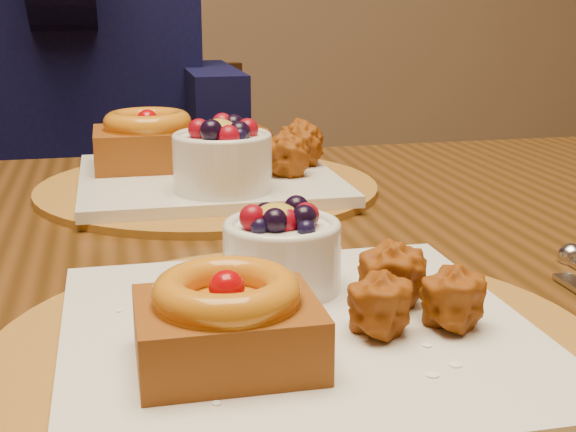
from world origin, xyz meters
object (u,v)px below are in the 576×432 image
at_px(dining_table, 241,331).
at_px(diner, 66,11).
at_px(place_setting_near, 294,323).
at_px(place_setting_far, 205,166).
at_px(chair_far, 160,260).

relative_size(dining_table, diner, 1.81).
relative_size(place_setting_near, place_setting_far, 1.00).
bearing_deg(dining_table, place_setting_far, 91.03).
xyz_separation_m(dining_table, place_setting_far, (-0.00, 0.21, 0.11)).
relative_size(dining_table, chair_far, 1.92).
bearing_deg(dining_table, chair_far, 91.49).
xyz_separation_m(dining_table, diner, (-0.16, 0.80, 0.26)).
bearing_deg(chair_far, place_setting_far, -93.59).
distance_m(place_setting_near, place_setting_far, 0.43).
distance_m(dining_table, diner, 0.86).
bearing_deg(place_setting_near, diner, 99.07).
height_order(chair_far, diner, diner).
relative_size(dining_table, place_setting_near, 4.21).
bearing_deg(chair_far, diner, -159.70).
distance_m(place_setting_near, chair_far, 1.13).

